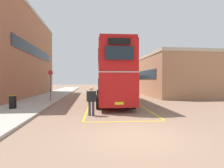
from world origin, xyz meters
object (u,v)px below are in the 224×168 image
Objects in this scene: double_decker_bus at (112,74)px; pedestrian_boarding at (91,99)px; bus_stop_sign at (50,82)px; single_deck_bus at (114,82)px; litter_bin at (13,102)px.

double_decker_bus reaches higher than pedestrian_boarding.
pedestrian_boarding is 0.58× the size of bus_stop_sign.
pedestrian_boarding is 7.73m from bus_stop_sign.
single_deck_bus is at bearing 82.39° from double_decker_bus.
litter_bin is 0.31× the size of bus_stop_sign.
single_deck_bus is at bearing 79.98° from pedestrian_boarding.
double_decker_bus reaches higher than bus_stop_sign.
single_deck_bus is at bearing 66.83° from bus_stop_sign.
double_decker_bus reaches higher than single_deck_bus.
single_deck_bus is 26.44m from pedestrian_boarding.
pedestrian_boarding reaches higher than litter_bin.
litter_bin is (-6.97, -3.17, -1.94)m from double_decker_bus.
single_deck_bus is 5.74× the size of pedestrian_boarding.
bus_stop_sign is (1.47, 4.44, 1.22)m from litter_bin.
bus_stop_sign is (-5.50, 1.28, -0.71)m from double_decker_bus.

